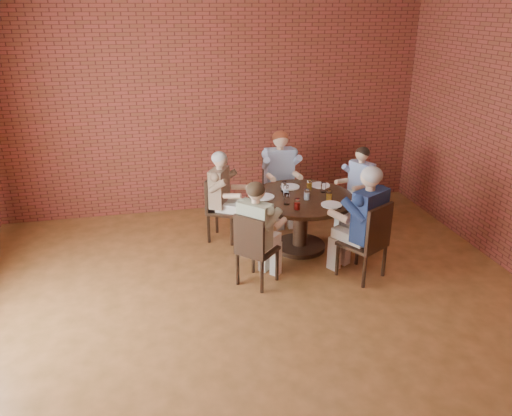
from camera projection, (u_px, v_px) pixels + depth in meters
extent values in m
plane|color=#9F5D31|center=(266.00, 336.00, 4.99)|extent=(7.00, 7.00, 0.00)
plane|color=maroon|center=(213.00, 102.00, 7.50)|extent=(7.00, 0.00, 7.00)
cylinder|color=black|center=(300.00, 246.00, 6.77)|extent=(0.69, 0.69, 0.06)
cylinder|color=black|center=(300.00, 224.00, 6.65)|extent=(0.20, 0.20, 0.64)
cylinder|color=#301F11|center=(301.00, 198.00, 6.51)|extent=(1.38, 1.38, 0.05)
cube|color=black|center=(357.00, 200.00, 7.24)|extent=(0.49, 0.49, 0.04)
cube|color=black|center=(366.00, 183.00, 7.25)|extent=(0.19, 0.35, 0.42)
cylinder|color=black|center=(341.00, 214.00, 7.36)|extent=(0.04, 0.04, 0.41)
cylinder|color=black|center=(357.00, 220.00, 7.13)|extent=(0.04, 0.04, 0.41)
cylinder|color=black|center=(355.00, 209.00, 7.53)|extent=(0.04, 0.04, 0.41)
cylinder|color=black|center=(371.00, 215.00, 7.30)|extent=(0.04, 0.04, 0.41)
cube|color=black|center=(280.00, 193.00, 7.50)|extent=(0.45, 0.45, 0.04)
cube|color=black|center=(277.00, 172.00, 7.58)|extent=(0.44, 0.05, 0.51)
cylinder|color=black|center=(271.00, 213.00, 7.38)|extent=(0.04, 0.04, 0.41)
cylinder|color=black|center=(296.00, 211.00, 7.46)|extent=(0.04, 0.04, 0.41)
cylinder|color=black|center=(264.00, 204.00, 7.72)|extent=(0.04, 0.04, 0.41)
cylinder|color=black|center=(288.00, 202.00, 7.81)|extent=(0.04, 0.04, 0.41)
cube|color=black|center=(224.00, 211.00, 6.88)|extent=(0.53, 0.53, 0.04)
cube|color=black|center=(211.00, 193.00, 6.83)|extent=(0.22, 0.37, 0.45)
cylinder|color=black|center=(232.00, 232.00, 6.78)|extent=(0.04, 0.04, 0.41)
cylinder|color=black|center=(239.00, 222.00, 7.08)|extent=(0.04, 0.04, 0.41)
cylinder|color=black|center=(209.00, 229.00, 6.86)|extent=(0.04, 0.04, 0.41)
cylinder|color=black|center=(217.00, 220.00, 7.16)|extent=(0.04, 0.04, 0.41)
cube|color=black|center=(257.00, 250.00, 5.79)|extent=(0.56, 0.56, 0.04)
cube|color=black|center=(249.00, 236.00, 5.56)|extent=(0.31, 0.31, 0.45)
cylinder|color=black|center=(277.00, 265.00, 5.92)|extent=(0.04, 0.04, 0.41)
cylinder|color=black|center=(253.00, 258.00, 6.09)|extent=(0.04, 0.04, 0.41)
cylinder|color=black|center=(262.00, 277.00, 5.66)|extent=(0.04, 0.04, 0.41)
cylinder|color=black|center=(238.00, 269.00, 5.83)|extent=(0.04, 0.04, 0.41)
cube|color=black|center=(362.00, 244.00, 5.94)|extent=(0.62, 0.62, 0.04)
cube|color=black|center=(379.00, 228.00, 5.69)|extent=(0.42, 0.26, 0.52)
cylinder|color=black|center=(357.00, 250.00, 6.29)|extent=(0.04, 0.04, 0.41)
cylinder|color=black|center=(337.00, 260.00, 6.04)|extent=(0.04, 0.04, 0.41)
cylinder|color=black|center=(384.00, 261.00, 6.02)|extent=(0.04, 0.04, 0.41)
cylinder|color=black|center=(364.00, 272.00, 5.77)|extent=(0.04, 0.04, 0.41)
cylinder|color=white|center=(320.00, 185.00, 6.88)|extent=(0.26, 0.26, 0.01)
cylinder|color=white|center=(290.00, 187.00, 6.82)|extent=(0.26, 0.26, 0.01)
cylinder|color=white|center=(264.00, 197.00, 6.47)|extent=(0.26, 0.26, 0.01)
cylinder|color=white|center=(331.00, 205.00, 6.21)|extent=(0.26, 0.26, 0.01)
cylinder|color=white|center=(323.00, 187.00, 6.62)|extent=(0.07, 0.07, 0.14)
cylinder|color=white|center=(310.00, 185.00, 6.71)|extent=(0.07, 0.07, 0.14)
cylinder|color=white|center=(284.00, 186.00, 6.65)|extent=(0.07, 0.07, 0.14)
cylinder|color=white|center=(286.00, 190.00, 6.50)|extent=(0.07, 0.07, 0.14)
cylinder|color=white|center=(287.00, 199.00, 6.22)|extent=(0.07, 0.07, 0.14)
cylinder|color=white|center=(297.00, 204.00, 6.06)|extent=(0.07, 0.07, 0.14)
cylinder|color=white|center=(307.00, 194.00, 6.37)|extent=(0.07, 0.07, 0.14)
cylinder|color=white|center=(329.00, 195.00, 6.34)|extent=(0.07, 0.07, 0.14)
cube|color=black|center=(338.00, 206.00, 6.17)|extent=(0.13, 0.17, 0.01)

